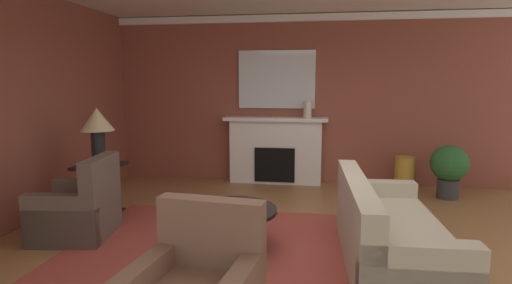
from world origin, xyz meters
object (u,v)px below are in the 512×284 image
Objects in this scene: mantel_mirror at (277,80)px; coffee_table at (231,219)px; fireplace at (275,152)px; sofa at (387,236)px; table_lamp at (97,125)px; vase_tall_corner at (404,175)px; armchair_near_window at (79,211)px; side_table at (101,186)px; potted_plant at (449,167)px; vase_mantel_right at (308,110)px.

mantel_mirror reaches higher than coffee_table.
fireplace is at bearing 86.89° from coffee_table.
coffee_table is (-0.16, -2.97, -0.22)m from fireplace.
fireplace reaches higher than sofa.
mantel_mirror reaches higher than table_lamp.
table_lamp is 1.29× the size of vase_tall_corner.
fireplace reaches higher than armchair_near_window.
vase_tall_corner is at bearing 23.19° from side_table.
mantel_mirror is 1.79× the size of table_lamp.
fireplace is 3.08m from table_lamp.
vase_tall_corner is 0.68m from potted_plant.
mantel_mirror is 3.15m from table_lamp.
armchair_near_window is (-1.97, -2.91, -0.25)m from fireplace.
vase_tall_corner is at bearing -7.98° from fireplace.
mantel_mirror is at bearing 56.93° from armchair_near_window.
table_lamp is 3.39m from vase_mantel_right.
mantel_mirror is at bearing 113.81° from sofa.
potted_plant reaches higher than side_table.
sofa is 3.05× the size of side_table.
vase_tall_corner is 2.04× the size of vase_mantel_right.
vase_mantel_right is (0.55, -0.05, 0.76)m from fireplace.
armchair_near_window is at bearing -78.56° from side_table.
vase_mantel_right is at bearing 171.05° from vase_tall_corner.
mantel_mirror is at bearing 162.82° from vase_mantel_right.
sofa reaches higher than coffee_table.
vase_mantel_right is (0.55, -0.17, -0.51)m from mantel_mirror.
coffee_table is (-0.16, -3.09, -1.49)m from mantel_mirror.
vase_mantel_right is at bearing 37.79° from side_table.
mantel_mirror is at bearing 46.55° from table_lamp.
armchair_near_window is at bearing -147.61° from vase_tall_corner.
mantel_mirror is 1.34× the size of coffee_table.
vase_mantel_right is at bearing 48.57° from armchair_near_window.
vase_mantel_right is at bearing 166.98° from potted_plant.
side_table is at bearing -133.45° from mantel_mirror.
armchair_near_window is 1.36× the size of side_table.
table_lamp reaches higher than vase_tall_corner.
vase_tall_corner is (2.14, -0.30, -0.26)m from fireplace.
vase_mantel_right is at bearing 37.79° from table_lamp.
side_table is 0.82m from table_lamp.
sofa is 2.56× the size of potted_plant.
potted_plant is (4.86, 1.57, -0.73)m from table_lamp.
fireplace is 2.79m from potted_plant.
table_lamp is at bearing -133.45° from mantel_mirror.
mantel_mirror reaches higher than fireplace.
sofa is (1.44, -3.26, -1.52)m from mantel_mirror.
vase_tall_corner is at bearing -8.95° from vase_mantel_right.
sofa is (1.44, -3.14, -0.26)m from fireplace.
sofa is at bearing -3.87° from armchair_near_window.
coffee_table is at bearing -2.06° from armchair_near_window.
fireplace is 6.29× the size of vase_mantel_right.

